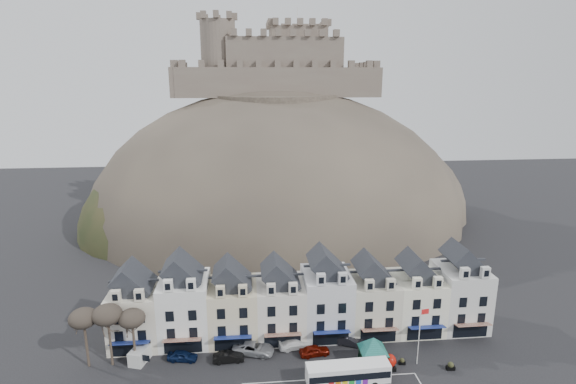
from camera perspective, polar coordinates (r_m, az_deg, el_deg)
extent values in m
cube|color=silver|center=(69.37, -18.63, -14.60)|extent=(6.80, 8.00, 8.00)
cube|color=#202328|center=(67.08, -18.99, -10.69)|extent=(6.80, 5.76, 2.80)
cube|color=silver|center=(64.45, -21.02, -12.24)|extent=(1.20, 0.80, 1.60)
cube|color=silver|center=(63.71, -18.37, -12.32)|extent=(1.20, 0.80, 1.60)
cube|color=black|center=(67.36, -19.23, -18.25)|extent=(5.10, 0.06, 2.20)
cube|color=navy|center=(66.13, -19.46, -17.60)|extent=(5.10, 1.29, 0.43)
cube|color=white|center=(67.85, -12.90, -14.29)|extent=(6.80, 8.00, 9.20)
cube|color=#202328|center=(65.30, -13.18, -9.81)|extent=(6.80, 5.76, 2.80)
cube|color=white|center=(62.43, -14.99, -11.40)|extent=(1.20, 0.80, 1.60)
cube|color=white|center=(61.99, -12.21, -11.42)|extent=(1.20, 0.80, 1.60)
cube|color=black|center=(66.08, -13.19, -18.47)|extent=(5.10, 0.06, 2.20)
cube|color=maroon|center=(64.83, -13.34, -17.82)|extent=(5.10, 1.29, 0.43)
cube|color=beige|center=(67.55, -6.95, -14.72)|extent=(6.80, 8.00, 8.00)
cube|color=#202328|center=(65.19, -7.09, -10.72)|extent=(6.80, 5.76, 2.80)
cube|color=beige|center=(62.16, -8.58, -12.39)|extent=(1.20, 0.80, 1.60)
cube|color=beige|center=(62.05, -5.76, -12.35)|extent=(1.20, 0.80, 1.60)
cube|color=black|center=(65.48, -6.96, -18.50)|extent=(5.10, 0.06, 2.20)
cube|color=navy|center=(64.22, -7.01, -17.85)|extent=(5.10, 1.29, 0.43)
cube|color=silver|center=(67.66, -0.99, -14.56)|extent=(6.80, 8.00, 8.00)
cube|color=#202328|center=(65.30, -1.01, -10.56)|extent=(6.80, 5.76, 2.80)
cube|color=silver|center=(62.11, -2.16, -12.26)|extent=(1.20, 0.80, 1.60)
cube|color=silver|center=(62.32, 0.65, -12.15)|extent=(1.20, 0.80, 1.60)
cube|color=black|center=(65.59, -0.70, -18.32)|extent=(5.10, 0.06, 2.20)
cube|color=maroon|center=(64.33, -0.65, -17.67)|extent=(5.10, 1.29, 0.43)
cube|color=silver|center=(68.16, 4.88, -13.81)|extent=(6.80, 8.00, 9.20)
cube|color=#202328|center=(65.62, 4.99, -9.34)|extent=(6.80, 5.76, 2.80)
cube|color=silver|center=(62.28, 4.20, -10.98)|extent=(1.20, 0.80, 1.60)
cube|color=silver|center=(62.82, 6.95, -10.82)|extent=(1.20, 0.80, 1.60)
cube|color=black|center=(66.40, 5.46, -17.95)|extent=(5.10, 0.06, 2.20)
cube|color=navy|center=(65.15, 5.60, -17.29)|extent=(5.10, 1.29, 0.43)
cube|color=beige|center=(69.88, 10.53, -13.82)|extent=(6.80, 8.00, 8.00)
cube|color=#202328|center=(67.60, 10.73, -9.93)|extent=(6.80, 5.76, 2.80)
cube|color=beige|center=(64.21, 10.30, -11.56)|extent=(1.20, 0.80, 1.60)
cube|color=beige|center=(65.04, 12.89, -11.35)|extent=(1.20, 0.80, 1.60)
cube|color=black|center=(67.88, 11.38, -17.40)|extent=(5.10, 0.06, 2.20)
cube|color=maroon|center=(66.66, 11.61, -16.75)|extent=(5.10, 1.29, 0.43)
cube|color=white|center=(71.94, 15.89, -13.29)|extent=(6.80, 8.00, 8.00)
cube|color=#202328|center=(69.72, 16.19, -9.49)|extent=(6.80, 5.76, 2.80)
cube|color=white|center=(66.29, 16.08, -11.05)|extent=(1.20, 0.80, 1.60)
cube|color=white|center=(67.40, 18.50, -10.81)|extent=(1.20, 0.80, 1.60)
cube|color=black|center=(69.99, 16.96, -16.72)|extent=(5.10, 0.06, 2.20)
cube|color=navy|center=(68.81, 17.26, -16.07)|extent=(5.10, 1.29, 0.43)
cube|color=silver|center=(74.29, 20.94, -12.27)|extent=(6.80, 8.00, 9.20)
cube|color=#202328|center=(71.98, 21.35, -8.12)|extent=(6.80, 5.76, 2.80)
cube|color=silver|center=(68.50, 21.53, -9.57)|extent=(1.20, 0.80, 1.60)
cube|color=silver|center=(69.87, 23.75, -9.32)|extent=(1.20, 0.80, 1.60)
cube|color=black|center=(72.68, 22.13, -15.96)|extent=(5.10, 0.06, 2.20)
cube|color=maroon|center=(71.55, 22.48, -15.31)|extent=(5.10, 1.29, 0.43)
ellipsoid|color=#3E3630|center=(119.12, -1.36, -3.59)|extent=(96.00, 76.00, 68.00)
ellipsoid|color=#263319|center=(114.06, -12.28, -4.76)|extent=(52.00, 44.00, 42.00)
ellipsoid|color=#3E3630|center=(126.74, 9.41, -2.67)|extent=(56.00, 48.00, 46.00)
ellipsoid|color=#263319|center=(105.71, -3.00, -5.98)|extent=(40.00, 28.00, 28.00)
ellipsoid|color=#3E3630|center=(108.99, 4.36, -5.37)|extent=(36.00, 28.00, 24.00)
cylinder|color=#3E3630|center=(113.47, -1.46, 11.47)|extent=(30.00, 30.00, 3.00)
cube|color=#65574D|center=(109.34, -1.32, 13.72)|extent=(48.00, 2.20, 7.00)
cube|color=#65574D|center=(129.30, -1.98, 13.82)|extent=(48.00, 2.20, 7.00)
cube|color=#65574D|center=(120.15, -13.50, 13.40)|extent=(2.20, 22.00, 7.00)
cube|color=#65574D|center=(123.24, 9.85, 13.60)|extent=(2.20, 22.00, 7.00)
cube|color=#65574D|center=(119.53, -0.70, 16.42)|extent=(28.00, 18.00, 10.00)
cube|color=#65574D|center=(121.98, 1.18, 17.08)|extent=(14.00, 12.00, 13.00)
cylinder|color=#65574D|center=(115.30, -8.81, 16.33)|extent=(8.40, 8.40, 18.00)
cylinder|color=silver|center=(122.73, 1.20, 21.28)|extent=(0.16, 0.16, 5.00)
cylinder|color=#3D3126|center=(66.80, -24.19, -17.47)|extent=(0.32, 0.32, 5.74)
ellipsoid|color=#383028|center=(64.82, -24.57, -14.37)|extent=(3.61, 3.61, 2.54)
cylinder|color=#3D3126|center=(65.84, -21.61, -17.55)|extent=(0.32, 0.32, 6.02)
ellipsoid|color=#383028|center=(63.74, -21.98, -14.25)|extent=(3.78, 3.78, 2.67)
cylinder|color=#3D3126|center=(65.22, -18.93, -17.91)|extent=(0.32, 0.32, 5.46)
ellipsoid|color=#383028|center=(63.27, -19.22, -14.90)|extent=(3.43, 3.43, 2.42)
cube|color=#262628|center=(60.41, 7.57, -22.82)|extent=(10.32, 2.72, 0.47)
cube|color=white|center=(59.60, 7.62, -21.78)|extent=(10.32, 2.67, 2.35)
cube|color=black|center=(59.52, 7.62, -21.68)|extent=(10.12, 2.73, 0.89)
cube|color=white|center=(58.98, 7.66, -20.95)|extent=(10.11, 2.57, 0.23)
cube|color=orange|center=(60.42, 12.62, -20.42)|extent=(0.09, 1.12, 0.26)
cylinder|color=black|center=(61.91, 10.28, -21.80)|extent=(0.90, 0.33, 0.89)
cylinder|color=black|center=(60.53, 4.05, -22.52)|extent=(0.90, 0.33, 0.89)
cube|color=black|center=(63.88, 9.03, -19.56)|extent=(0.16, 0.16, 2.51)
cube|color=black|center=(64.56, 11.61, -19.28)|extent=(0.16, 0.16, 2.51)
cube|color=black|center=(61.63, 9.70, -21.00)|extent=(0.16, 0.16, 2.51)
cube|color=black|center=(62.34, 12.39, -20.69)|extent=(0.16, 0.16, 2.51)
cube|color=black|center=(62.38, 10.74, -19.17)|extent=(3.48, 3.48, 0.13)
cone|color=#125247|center=(61.87, 10.78, -18.44)|extent=(6.93, 6.93, 1.89)
cube|color=black|center=(63.79, 12.73, -20.88)|extent=(1.49, 1.49, 0.55)
sphere|color=#A41209|center=(63.23, 12.78, -20.15)|extent=(1.70, 1.70, 1.70)
cylinder|color=silver|center=(63.54, 16.30, -17.17)|extent=(0.12, 0.12, 8.17)
cube|color=red|center=(62.09, 17.00, -14.33)|extent=(1.12, 0.18, 0.71)
cube|color=silver|center=(66.73, -18.03, -18.81)|extent=(3.04, 4.61, 1.94)
cube|color=black|center=(66.53, -18.06, -18.55)|extent=(1.70, 0.60, 0.83)
cube|color=black|center=(65.05, 14.27, -20.27)|extent=(0.94, 0.57, 0.44)
sphere|color=#263319|center=(64.85, 14.29, -20.01)|extent=(0.62, 0.62, 0.62)
cube|color=black|center=(65.78, 19.93, -20.25)|extent=(1.13, 0.62, 0.55)
sphere|color=#263319|center=(65.53, 19.97, -19.93)|extent=(0.77, 0.77, 0.77)
imported|color=#0B1839|center=(65.25, -13.26, -19.59)|extent=(4.20, 2.21, 1.36)
imported|color=black|center=(63.98, -7.57, -20.06)|extent=(4.22, 1.68, 1.37)
imported|color=#94969A|center=(65.10, -4.40, -19.18)|extent=(6.11, 4.07, 1.58)
imported|color=white|center=(66.09, 0.91, -18.67)|extent=(5.04, 2.84, 1.38)
imported|color=#5C0D05|center=(64.76, 3.38, -19.45)|extent=(4.34, 2.24, 1.41)
imported|color=black|center=(67.24, 7.74, -18.19)|extent=(4.34, 2.87, 1.35)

